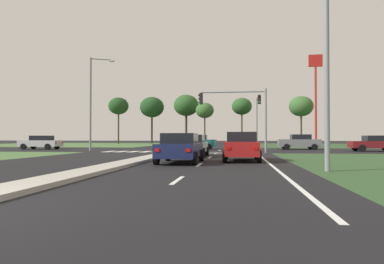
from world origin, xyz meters
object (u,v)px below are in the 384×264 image
car_white_sixth (192,145)px  car_black_near (182,141)px  treeline_fourth (205,111)px  car_grey_fourth (299,142)px  traffic_signal_far_right (258,112)px  car_silver_second (41,142)px  car_maroon_eighth (374,143)px  car_navy_fifth (180,148)px  treeline_sixth (301,106)px  fastfood_pole_sign (316,80)px  street_lamp_near (321,28)px  pedestrian_at_median (199,139)px  street_lamp_second (93,99)px  treeline_third (186,106)px  treeline_fifth (242,107)px  traffic_signal_near_right (239,108)px  treeline_near (119,106)px  treeline_second (152,107)px  car_red_seventh (242,146)px  car_teal_third (197,142)px

car_white_sixth → car_black_near: bearing=100.9°
treeline_fourth → car_grey_fourth: bearing=-66.9°
treeline_fourth → traffic_signal_far_right: bearing=-72.6°
car_black_near → car_white_sixth: 23.33m
car_silver_second → car_maroon_eighth: car_silver_second is taller
car_navy_fifth → treeline_sixth: bearing=73.7°
car_grey_fourth → fastfood_pole_sign: (3.88, 9.93, 8.19)m
car_grey_fourth → street_lamp_near: street_lamp_near is taller
pedestrian_at_median → street_lamp_second: bearing=160.4°
car_silver_second → car_grey_fourth: 28.12m
treeline_third → treeline_sixth: (23.18, -1.23, -0.56)m
street_lamp_second → treeline_third: bearing=85.6°
street_lamp_near → pedestrian_at_median: bearing=103.9°
treeline_sixth → fastfood_pole_sign: bearing=-95.3°
car_navy_fifth → car_maroon_eighth: car_navy_fifth is taller
street_lamp_near → treeline_fourth: 55.41m
street_lamp_near → treeline_fifth: 54.70m
car_maroon_eighth → pedestrian_at_median: bearing=50.1°
fastfood_pole_sign → treeline_fourth: size_ratio=1.50×
car_maroon_eighth → traffic_signal_near_right: 13.84m
car_silver_second → treeline_near: (-3.28, 33.65, 7.08)m
car_maroon_eighth → fastfood_pole_sign: (-2.24, 13.72, 8.25)m
treeline_third → treeline_sixth: treeline_third is taller
treeline_second → treeline_third: size_ratio=0.98×
car_navy_fifth → fastfood_pole_sign: size_ratio=0.35×
car_silver_second → pedestrian_at_median: size_ratio=2.71×
car_navy_fifth → treeline_sixth: 54.99m
car_red_seventh → car_silver_second: bearing=143.8°
car_white_sixth → car_red_seventh: size_ratio=1.01×
treeline_near → street_lamp_second: bearing=-73.7°
car_maroon_eighth → treeline_second: (-31.07, 38.13, 7.08)m
car_white_sixth → treeline_near: bearing=115.3°
street_lamp_near → treeline_sixth: size_ratio=1.04×
car_teal_third → car_red_seventh: bearing=-165.6°
car_teal_third → car_maroon_eighth: car_teal_third is taller
car_black_near → car_silver_second: bearing=37.6°
treeline_third → traffic_signal_near_right: bearing=-75.5°
car_teal_third → treeline_near: size_ratio=0.46×
traffic_signal_near_right → treeline_fourth: treeline_fourth is taller
car_black_near → fastfood_pole_sign: size_ratio=0.36×
pedestrian_at_median → street_lamp_near: bearing=-160.9°
street_lamp_second → fastfood_pole_sign: (24.21, 16.42, 3.99)m
car_black_near → treeline_fourth: bearing=-92.4°
car_maroon_eighth → street_lamp_second: street_lamp_second is taller
treeline_third → pedestrian_at_median: bearing=-76.6°
traffic_signal_far_right → street_lamp_near: (0.90, -26.31, 1.31)m
car_grey_fourth → treeline_near: (-31.27, 30.97, 7.03)m
treeline_second → treeline_fourth: treeline_second is taller
car_maroon_eighth → traffic_signal_near_right: traffic_signal_near_right is taller
traffic_signal_far_right → street_lamp_second: size_ratio=0.68×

